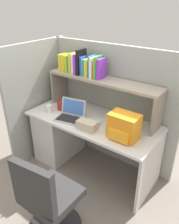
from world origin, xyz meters
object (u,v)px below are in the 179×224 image
(paper_cup, at_px, (49,109))
(backpack, at_px, (124,127))
(tissue_box, at_px, (87,125))
(office_chair, at_px, (49,204))
(snack_canister, at_px, (61,105))
(laptop, at_px, (71,114))
(computer_mouse, at_px, (97,124))

(paper_cup, bearing_deg, backpack, 2.00)
(tissue_box, bearing_deg, office_chair, -81.84)
(paper_cup, relative_size, snack_canister, 0.84)
(laptop, height_order, paper_cup, laptop)
(backpack, distance_m, tissue_box, 0.41)
(laptop, height_order, backpack, backpack)
(computer_mouse, xyz_separation_m, tissue_box, (-0.04, -0.14, 0.03))
(computer_mouse, relative_size, snack_canister, 0.91)
(backpack, relative_size, paper_cup, 3.11)
(computer_mouse, distance_m, snack_canister, 0.60)
(laptop, relative_size, paper_cup, 3.69)
(backpack, height_order, snack_canister, backpack)
(backpack, bearing_deg, computer_mouse, 171.24)
(backpack, height_order, paper_cup, backpack)
(office_chair, bearing_deg, tissue_box, -85.38)
(snack_canister, height_order, office_chair, office_chair)
(laptop, xyz_separation_m, snack_canister, (-0.25, 0.10, 0.01))
(paper_cup, bearing_deg, office_chair, -46.49)
(laptop, distance_m, backpack, 0.71)
(backpack, relative_size, snack_canister, 2.62)
(backpack, bearing_deg, office_chair, -105.58)
(paper_cup, distance_m, tissue_box, 0.63)
(snack_canister, distance_m, office_chair, 1.27)
(backpack, xyz_separation_m, snack_canister, (-0.96, 0.10, -0.07))
(computer_mouse, relative_size, paper_cup, 1.08)
(tissue_box, bearing_deg, paper_cup, 172.03)
(laptop, xyz_separation_m, paper_cup, (-0.32, -0.04, -0.00))
(computer_mouse, bearing_deg, laptop, 167.10)
(laptop, height_order, snack_canister, laptop)
(computer_mouse, bearing_deg, snack_canister, 153.45)
(tissue_box, distance_m, office_chair, 0.88)
(laptop, bearing_deg, paper_cup, -173.41)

